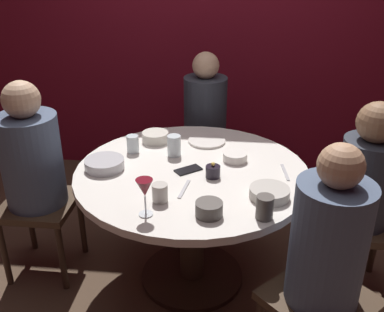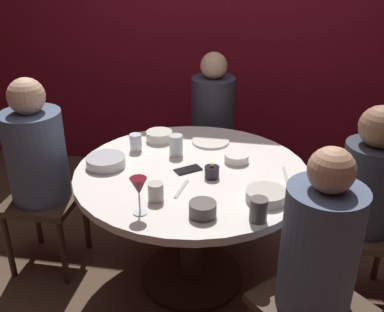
{
  "view_description": "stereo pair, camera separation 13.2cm",
  "coord_description": "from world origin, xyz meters",
  "px_view_note": "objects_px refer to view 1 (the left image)",
  "views": [
    {
      "loc": [
        0.22,
        -2.08,
        1.81
      ],
      "look_at": [
        0.0,
        0.0,
        0.8
      ],
      "focal_mm": 41.57,
      "sensor_mm": 36.0,
      "label": 1
    },
    {
      "loc": [
        0.36,
        -2.06,
        1.81
      ],
      "look_at": [
        0.0,
        0.0,
        0.8
      ],
      "focal_mm": 41.57,
      "sensor_mm": 36.0,
      "label": 2
    }
  ],
  "objects_px": {
    "dinner_plate": "(207,141)",
    "bowl_small_white": "(269,193)",
    "cell_phone": "(188,170)",
    "bowl_sauce_side": "(155,137)",
    "cup_near_candle": "(133,144)",
    "cup_by_left_diner": "(174,146)",
    "bowl_rice_portion": "(235,157)",
    "bowl_salad_center": "(209,209)",
    "seated_diner_front_right": "(328,248)",
    "cup_center_front": "(160,193)",
    "cup_by_right_diner": "(265,207)",
    "seated_diner_back": "(205,115)",
    "seated_diner_right": "(367,182)",
    "wine_glass": "(145,189)",
    "seated_diner_left": "(32,161)",
    "candle_holder": "(213,171)",
    "dining_table": "(192,196)"
  },
  "relations": [
    {
      "from": "seated_diner_left",
      "to": "seated_diner_front_right",
      "type": "relative_size",
      "value": 1.01
    },
    {
      "from": "seated_diner_left",
      "to": "seated_diner_back",
      "type": "xyz_separation_m",
      "value": [
        0.89,
        0.86,
        -0.01
      ]
    },
    {
      "from": "wine_glass",
      "to": "cup_near_candle",
      "type": "xyz_separation_m",
      "value": [
        -0.2,
        0.64,
        -0.08
      ]
    },
    {
      "from": "seated_diner_front_right",
      "to": "cup_by_right_diner",
      "type": "xyz_separation_m",
      "value": [
        -0.24,
        0.18,
        0.06
      ]
    },
    {
      "from": "cell_phone",
      "to": "bowl_salad_center",
      "type": "xyz_separation_m",
      "value": [
        0.14,
        -0.42,
        0.03
      ]
    },
    {
      "from": "cup_near_candle",
      "to": "cup_by_left_diner",
      "type": "distance_m",
      "value": 0.24
    },
    {
      "from": "candle_holder",
      "to": "bowl_small_white",
      "type": "relative_size",
      "value": 0.44
    },
    {
      "from": "dining_table",
      "to": "bowl_rice_portion",
      "type": "bearing_deg",
      "value": 30.88
    },
    {
      "from": "bowl_sauce_side",
      "to": "cup_near_candle",
      "type": "xyz_separation_m",
      "value": [
        -0.1,
        -0.16,
        0.02
      ]
    },
    {
      "from": "dining_table",
      "to": "wine_glass",
      "type": "distance_m",
      "value": 0.56
    },
    {
      "from": "candle_holder",
      "to": "bowl_sauce_side",
      "type": "distance_m",
      "value": 0.56
    },
    {
      "from": "seated_diner_front_right",
      "to": "bowl_rice_portion",
      "type": "relative_size",
      "value": 8.81
    },
    {
      "from": "cup_by_right_diner",
      "to": "cup_center_front",
      "type": "distance_m",
      "value": 0.48
    },
    {
      "from": "cup_by_right_diner",
      "to": "bowl_rice_portion",
      "type": "bearing_deg",
      "value": 103.89
    },
    {
      "from": "bowl_rice_portion",
      "to": "candle_holder",
      "type": "bearing_deg",
      "value": -118.15
    },
    {
      "from": "seated_diner_front_right",
      "to": "bowl_rice_portion",
      "type": "distance_m",
      "value": 0.83
    },
    {
      "from": "seated_diner_back",
      "to": "seated_diner_right",
      "type": "bearing_deg",
      "value": 46.2
    },
    {
      "from": "candle_holder",
      "to": "wine_glass",
      "type": "xyz_separation_m",
      "value": [
        -0.27,
        -0.38,
        0.1
      ]
    },
    {
      "from": "dining_table",
      "to": "wine_glass",
      "type": "relative_size",
      "value": 7.05
    },
    {
      "from": "cup_near_candle",
      "to": "seated_diner_back",
      "type": "bearing_deg",
      "value": 62.03
    },
    {
      "from": "wine_glass",
      "to": "bowl_rice_portion",
      "type": "bearing_deg",
      "value": 57.09
    },
    {
      "from": "bowl_salad_center",
      "to": "cup_by_right_diner",
      "type": "height_order",
      "value": "cup_by_right_diner"
    },
    {
      "from": "cup_by_right_diner",
      "to": "cup_by_left_diner",
      "type": "bearing_deg",
      "value": 129.32
    },
    {
      "from": "cell_phone",
      "to": "bowl_sauce_side",
      "type": "xyz_separation_m",
      "value": [
        -0.24,
        0.36,
        0.03
      ]
    },
    {
      "from": "cup_center_front",
      "to": "bowl_small_white",
      "type": "bearing_deg",
      "value": 9.81
    },
    {
      "from": "cell_phone",
      "to": "bowl_rice_portion",
      "type": "distance_m",
      "value": 0.28
    },
    {
      "from": "cup_by_left_diner",
      "to": "bowl_small_white",
      "type": "bearing_deg",
      "value": -38.73
    },
    {
      "from": "bowl_salad_center",
      "to": "cup_center_front",
      "type": "height_order",
      "value": "cup_center_front"
    },
    {
      "from": "cell_phone",
      "to": "cup_by_right_diner",
      "type": "relative_size",
      "value": 1.3
    },
    {
      "from": "cup_by_right_diner",
      "to": "seated_diner_right",
      "type": "bearing_deg",
      "value": 38.11
    },
    {
      "from": "seated_diner_right",
      "to": "cup_center_front",
      "type": "distance_m",
      "value": 1.07
    },
    {
      "from": "seated_diner_right",
      "to": "bowl_salad_center",
      "type": "relative_size",
      "value": 9.29
    },
    {
      "from": "seated_diner_left",
      "to": "seated_diner_back",
      "type": "relative_size",
      "value": 1.02
    },
    {
      "from": "seated_diner_front_right",
      "to": "bowl_rice_portion",
      "type": "height_order",
      "value": "seated_diner_front_right"
    },
    {
      "from": "wine_glass",
      "to": "cup_near_candle",
      "type": "relative_size",
      "value": 1.77
    },
    {
      "from": "seated_diner_back",
      "to": "cell_phone",
      "type": "xyz_separation_m",
      "value": [
        -0.02,
        -0.88,
        0.01
      ]
    },
    {
      "from": "cup_near_candle",
      "to": "cup_by_right_diner",
      "type": "xyz_separation_m",
      "value": [
        0.72,
        -0.61,
        0.0
      ]
    },
    {
      "from": "cell_phone",
      "to": "dinner_plate",
      "type": "bearing_deg",
      "value": -48.61
    },
    {
      "from": "bowl_sauce_side",
      "to": "seated_diner_back",
      "type": "bearing_deg",
      "value": 63.36
    },
    {
      "from": "bowl_salad_center",
      "to": "bowl_sauce_side",
      "type": "bearing_deg",
      "value": 116.23
    },
    {
      "from": "dinner_plate",
      "to": "bowl_small_white",
      "type": "distance_m",
      "value": 0.71
    },
    {
      "from": "seated_diner_back",
      "to": "cup_by_left_diner",
      "type": "height_order",
      "value": "seated_diner_back"
    },
    {
      "from": "seated_diner_left",
      "to": "seated_diner_front_right",
      "type": "distance_m",
      "value": 1.61
    },
    {
      "from": "seated_diner_back",
      "to": "bowl_salad_center",
      "type": "xyz_separation_m",
      "value": [
        0.12,
        -1.29,
        0.04
      ]
    },
    {
      "from": "seated_diner_right",
      "to": "cup_near_candle",
      "type": "distance_m",
      "value": 1.28
    },
    {
      "from": "cell_phone",
      "to": "cup_by_right_diner",
      "type": "distance_m",
      "value": 0.56
    },
    {
      "from": "cup_by_left_diner",
      "to": "bowl_sauce_side",
      "type": "bearing_deg",
      "value": 127.82
    },
    {
      "from": "bowl_rice_portion",
      "to": "seated_diner_right",
      "type": "bearing_deg",
      "value": -11.21
    },
    {
      "from": "seated_diner_back",
      "to": "cup_by_right_diner",
      "type": "relative_size",
      "value": 10.79
    },
    {
      "from": "dinner_plate",
      "to": "cell_phone",
      "type": "xyz_separation_m",
      "value": [
        -0.07,
        -0.38,
        -0.0
      ]
    }
  ]
}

